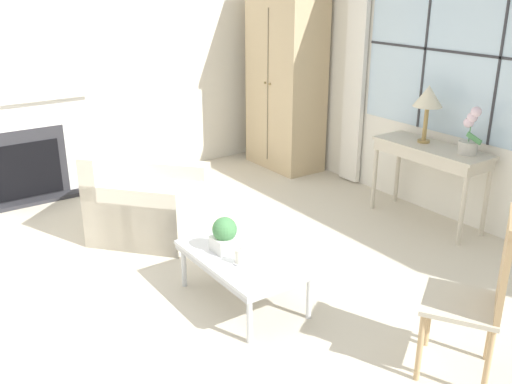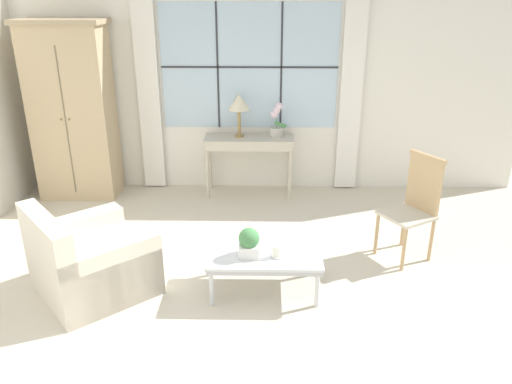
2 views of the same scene
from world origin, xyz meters
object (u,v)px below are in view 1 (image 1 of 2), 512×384
Objects in this scene: fireplace at (22,137)px; pillar_candle at (240,257)px; armoire at (286,78)px; side_chair_wooden at (483,288)px; potted_orchid at (470,135)px; console_table at (431,155)px; potted_plant_small at (225,234)px; coffee_table at (243,260)px; table_lamp at (428,98)px; armchair_upholstered at (147,204)px.

fireplace is 3.30m from pillar_candle.
armoire is 2.08× the size of side_chair_wooden.
potted_orchid is (2.60, 0.10, -0.16)m from armoire.
armoire is 18.09× the size of pillar_candle.
console_table reaches higher than potted_plant_small.
coffee_table is at bearing 13.48° from fireplace.
coffee_table is (0.34, -2.36, -0.87)m from table_lamp.
armchair_upholstered is 1.45m from potted_plant_small.
fireplace is 1.89× the size of console_table.
pillar_candle is (1.67, -0.05, 0.16)m from armchair_upholstered.
potted_plant_small is at bearing -155.34° from side_chair_wooden.
pillar_candle is at bearing -1.73° from armchair_upholstered.
table_lamp is at bearing 62.86° from armchair_upholstered.
pillar_candle is at bearing -90.93° from potted_orchid.
armoire reaches higher than side_chair_wooden.
armoire reaches higher than pillar_candle.
fireplace is 8.24× the size of potted_plant_small.
potted_plant_small is (-1.64, -0.75, -0.08)m from side_chair_wooden.
potted_plant_small is at bearing -88.13° from console_table.
potted_orchid is at bearing 54.77° from armchair_upholstered.
potted_plant_small is at bearing -1.13° from armchair_upholstered.
pillar_candle is at bearing -82.56° from console_table.
table_lamp is 0.43× the size of armchair_upholstered.
coffee_table is (1.57, 0.04, 0.06)m from armchair_upholstered.
armchair_upholstered is at bearing -69.21° from armoire.
side_chair_wooden is at bearing 24.66° from potted_plant_small.
fireplace reaches higher than table_lamp.
table_lamp is at bearing 137.76° from side_chair_wooden.
table_lamp is 2.61m from pillar_candle.
console_table is at bearing 60.26° from armchair_upholstered.
potted_orchid is 3.57× the size of pillar_candle.
coffee_table is (0.21, -2.33, -0.34)m from console_table.
side_chair_wooden is (4.63, 1.43, -0.10)m from fireplace.
console_table is at bearing 46.62° from fireplace.
pillar_candle is (-0.04, -2.47, -0.52)m from potted_orchid.
armoire is 3.44m from coffee_table.
pillar_candle is at bearing -79.78° from table_lamp.
fireplace reaches higher than armchair_upholstered.
armchair_upholstered is 10.44× the size of pillar_candle.
pillar_candle is (0.24, -0.02, -0.08)m from potted_plant_small.
armoire reaches higher than potted_orchid.
fireplace is 4.20m from table_lamp.
side_chair_wooden is at bearing 17.18° from fireplace.
armoire is (0.67, 3.03, 0.43)m from fireplace.
potted_orchid is 2.46m from coffee_table.
side_chair_wooden is (3.07, 0.72, 0.32)m from armchair_upholstered.
table_lamp is at bearing 167.68° from console_table.
potted_plant_small is (2.32, -2.35, -0.60)m from armoire.
potted_plant_small reaches higher than pillar_candle.
fireplace is 3.23m from coffee_table.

